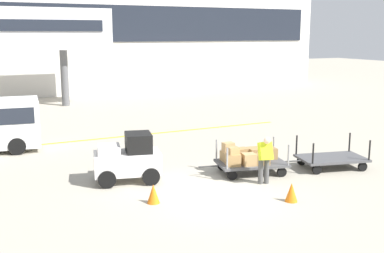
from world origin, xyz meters
TOP-DOWN VIEW (x-y plane):
  - ground_plane at (0.00, 0.00)m, footprint 120.00×120.00m
  - apron_lead_line at (0.04, 9.06)m, footprint 16.47×0.30m
  - terminal_building at (0.00, 25.98)m, footprint 47.24×2.51m
  - baggage_tug at (-1.99, 2.41)m, footprint 2.30×1.64m
  - baggage_cart_lead at (1.98, 1.50)m, footprint 3.09×1.89m
  - baggage_cart_middle at (4.97, 0.76)m, footprint 3.09×1.89m
  - baggage_handler at (1.78, 0.26)m, footprint 0.49×0.50m
  - safety_cone_near at (1.56, -1.41)m, footprint 0.36×0.36m
  - safety_cone_far at (-2.01, 0.20)m, footprint 0.36×0.36m

SIDE VIEW (x-z plane):
  - ground_plane at x=0.00m, z-range 0.00..0.00m
  - apron_lead_line at x=0.04m, z-range 0.00..0.01m
  - safety_cone_near at x=1.56m, z-range 0.00..0.55m
  - safety_cone_far at x=-2.01m, z-range 0.00..0.55m
  - baggage_cart_middle at x=4.97m, z-range -0.20..0.90m
  - baggage_cart_lead at x=1.98m, z-range -0.02..1.08m
  - baggage_tug at x=-1.99m, z-range -0.04..1.54m
  - baggage_handler at x=1.78m, z-range 0.08..1.65m
  - terminal_building at x=0.00m, z-range 0.01..9.92m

